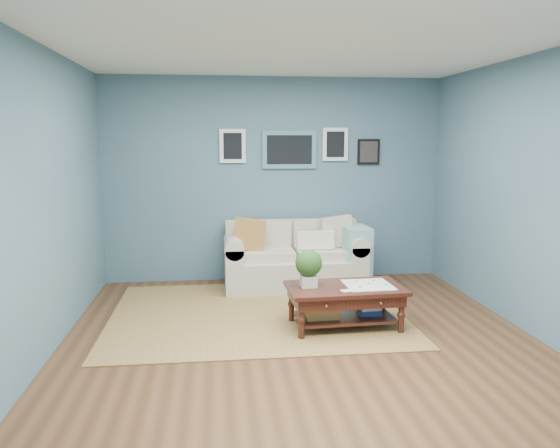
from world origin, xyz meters
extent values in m
plane|color=brown|center=(0.00, 0.00, 0.00)|extent=(5.00, 5.00, 0.00)
plane|color=white|center=(0.00, 0.00, 2.70)|extent=(5.00, 5.00, 0.00)
cube|color=#436477|center=(0.00, 2.50, 1.35)|extent=(4.50, 0.02, 2.70)
cube|color=#436477|center=(0.00, -2.50, 1.35)|extent=(4.50, 0.02, 2.70)
cube|color=#436477|center=(-2.25, 0.00, 1.35)|extent=(0.02, 5.00, 2.70)
cube|color=#436477|center=(2.25, 0.00, 1.35)|extent=(0.02, 5.00, 2.70)
cube|color=slate|center=(0.20, 2.48, 1.75)|extent=(0.72, 0.03, 0.50)
cube|color=black|center=(0.20, 2.46, 1.75)|extent=(0.60, 0.01, 0.38)
cube|color=white|center=(-0.55, 2.48, 1.80)|extent=(0.34, 0.03, 0.44)
cube|color=white|center=(0.82, 2.48, 1.82)|extent=(0.34, 0.03, 0.44)
cube|color=black|center=(1.28, 2.48, 1.72)|extent=(0.30, 0.03, 0.34)
cube|color=brown|center=(-0.36, 0.96, 0.01)|extent=(3.13, 2.50, 0.01)
cube|color=beige|center=(0.20, 1.99, 0.19)|extent=(1.32, 0.82, 0.39)
cube|color=beige|center=(0.20, 2.31, 0.61)|extent=(1.72, 0.20, 0.44)
cube|color=beige|center=(-0.57, 1.99, 0.29)|extent=(0.22, 0.82, 0.57)
cube|color=beige|center=(0.97, 1.99, 0.29)|extent=(0.22, 0.82, 0.57)
cylinder|color=beige|center=(-0.57, 1.99, 0.57)|extent=(0.24, 0.82, 0.24)
cylinder|color=beige|center=(0.97, 1.99, 0.57)|extent=(0.24, 0.82, 0.24)
cube|color=beige|center=(-0.15, 1.93, 0.45)|extent=(0.67, 0.52, 0.12)
cube|color=beige|center=(0.55, 1.93, 0.45)|extent=(0.67, 0.52, 0.12)
cube|color=beige|center=(-0.15, 2.19, 0.68)|extent=(0.67, 0.11, 0.33)
cube|color=beige|center=(0.55, 2.19, 0.68)|extent=(0.67, 0.11, 0.33)
cube|color=#BB7137|center=(-0.38, 1.94, 0.71)|extent=(0.45, 0.16, 0.44)
cube|color=beige|center=(0.75, 2.01, 0.71)|extent=(0.44, 0.17, 0.43)
cube|color=#EEE7CD|center=(0.46, 1.90, 0.63)|extent=(0.46, 0.11, 0.22)
cube|color=#7EBFBF|center=(0.97, 1.88, 0.43)|extent=(0.32, 0.51, 0.74)
cube|color=black|center=(0.49, 0.43, 0.41)|extent=(1.18, 0.72, 0.04)
cube|color=black|center=(0.49, 0.43, 0.34)|extent=(1.10, 0.64, 0.11)
cube|color=black|center=(0.49, 0.43, 0.11)|extent=(1.00, 0.54, 0.02)
sphere|color=gold|center=(0.24, 0.11, 0.34)|extent=(0.03, 0.03, 0.03)
sphere|color=gold|center=(0.77, 0.13, 0.34)|extent=(0.03, 0.03, 0.03)
cylinder|color=black|center=(0.00, 0.15, 0.20)|extent=(0.06, 0.06, 0.39)
cylinder|color=black|center=(1.00, 0.19, 0.20)|extent=(0.06, 0.06, 0.39)
cylinder|color=black|center=(-0.02, 0.67, 0.20)|extent=(0.06, 0.06, 0.39)
cylinder|color=black|center=(0.98, 0.71, 0.20)|extent=(0.06, 0.06, 0.39)
cube|color=silver|center=(0.12, 0.46, 0.49)|extent=(0.16, 0.16, 0.11)
sphere|color=#24491C|center=(0.12, 0.46, 0.67)|extent=(0.27, 0.27, 0.27)
cube|color=white|center=(0.73, 0.44, 0.44)|extent=(0.48, 0.48, 0.01)
cube|color=tan|center=(0.25, 0.42, 0.22)|extent=(0.34, 0.24, 0.19)
cube|color=navy|center=(0.76, 0.46, 0.17)|extent=(0.24, 0.18, 0.11)
camera|label=1|loc=(-0.78, -4.76, 1.89)|focal=35.00mm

